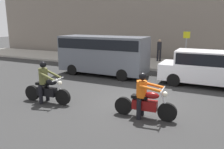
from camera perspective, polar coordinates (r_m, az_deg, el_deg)
ground_plane at (r=9.19m, az=7.36°, el=-6.59°), size 80.00×80.00×0.00m
sidewalk_slab at (r=16.73m, az=16.14°, el=2.19°), size 40.00×4.40×0.14m
motorcycle_with_rider_orange_stripe at (r=7.45m, az=8.21°, el=-6.28°), size 2.08×0.70×1.51m
motorcycle_with_rider_olive at (r=9.11m, az=-16.26°, el=-2.82°), size 2.05×0.70×1.63m
parked_van_slate_gray at (r=13.38m, az=-2.23°, el=5.55°), size 5.18×1.96×2.28m
parked_sedan_white at (r=12.00m, az=21.97°, el=1.56°), size 4.25×1.82×1.72m
street_sign_post at (r=16.35m, az=18.18°, el=7.14°), size 0.44×0.08×2.35m
pedestrian_bystander at (r=17.81m, az=11.84°, el=6.46°), size 0.34×0.34×1.67m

